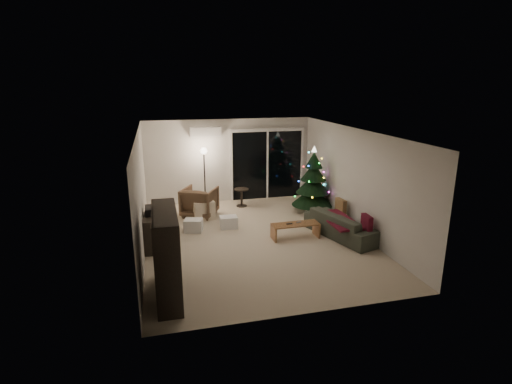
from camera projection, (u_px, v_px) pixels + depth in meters
room at (258, 181)px, 10.60m from camera, size 6.50×7.51×2.60m
bookshelf at (155, 256)px, 6.63m from camera, size 0.79×1.58×1.53m
media_cabinet at (155, 230)px, 8.90m from camera, size 0.52×1.23×0.75m
stereo at (154, 210)px, 8.77m from camera, size 0.38×0.45×0.16m
armchair at (200, 202)px, 10.87m from camera, size 1.16×1.17×0.80m
ottoman at (203, 209)px, 10.73m from camera, size 0.62×0.62×0.49m
cardboard_box_a at (193, 225)px, 9.79m from camera, size 0.51×0.44×0.31m
cardboard_box_b at (229, 222)px, 10.02m from camera, size 0.44×0.34×0.30m
side_table at (242, 197)px, 11.75m from camera, size 0.44×0.44×0.53m
floor_lamp at (205, 179)px, 11.51m from camera, size 0.27×0.27×1.69m
sofa at (343, 225)px, 9.44m from camera, size 1.32×2.13×0.58m
sofa_throw at (339, 220)px, 9.38m from camera, size 0.62×1.44×0.05m
cushion_a at (341, 206)px, 10.04m from camera, size 0.15×0.39×0.38m
cushion_b at (367, 224)px, 8.83m from camera, size 0.14×0.39×0.38m
coffee_table at (295, 231)px, 9.37m from camera, size 1.13×0.41×0.36m
remote_a at (289, 224)px, 9.29m from camera, size 0.14×0.04×0.02m
remote_b at (299, 222)px, 9.39m from camera, size 0.14×0.08×0.02m
christmas_tree at (313, 180)px, 11.05m from camera, size 1.36×1.36×1.87m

